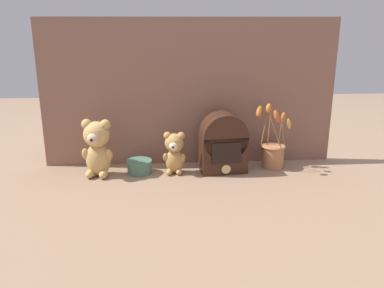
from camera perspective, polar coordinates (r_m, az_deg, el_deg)
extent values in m
plane|color=#8E7056|center=(1.86, 0.04, -4.26)|extent=(4.00, 4.00, 0.00)
cube|color=#845B4C|center=(1.93, -0.32, 7.16)|extent=(1.39, 0.02, 0.69)
ellipsoid|color=tan|center=(1.87, -13.01, -2.14)|extent=(0.12, 0.11, 0.15)
sphere|color=tan|center=(1.83, -13.26, 1.32)|extent=(0.12, 0.12, 0.12)
sphere|color=#D1B289|center=(1.80, -13.67, 0.73)|extent=(0.06, 0.06, 0.06)
sphere|color=black|center=(1.78, -13.92, 0.56)|extent=(0.02, 0.02, 0.02)
sphere|color=tan|center=(1.81, -12.10, 2.67)|extent=(0.05, 0.05, 0.05)
sphere|color=tan|center=(1.84, -14.58, 2.70)|extent=(0.05, 0.05, 0.05)
ellipsoid|color=tan|center=(1.84, -11.60, -1.52)|extent=(0.04, 0.06, 0.07)
ellipsoid|color=tan|center=(1.87, -14.68, -1.40)|extent=(0.04, 0.06, 0.07)
ellipsoid|color=tan|center=(1.85, -12.32, -4.17)|extent=(0.05, 0.07, 0.04)
ellipsoid|color=tan|center=(1.87, -14.10, -4.07)|extent=(0.05, 0.07, 0.04)
ellipsoid|color=tan|center=(1.86, -2.47, -2.43)|extent=(0.09, 0.08, 0.11)
sphere|color=tan|center=(1.83, -2.50, 0.15)|extent=(0.09, 0.09, 0.09)
sphere|color=beige|center=(1.80, -2.62, -0.30)|extent=(0.04, 0.04, 0.04)
sphere|color=black|center=(1.79, -2.68, -0.45)|extent=(0.01, 0.01, 0.01)
sphere|color=tan|center=(1.82, -1.55, 1.15)|extent=(0.03, 0.03, 0.03)
sphere|color=tan|center=(1.83, -3.49, 1.18)|extent=(0.03, 0.03, 0.03)
ellipsoid|color=tan|center=(1.84, -1.29, -1.95)|extent=(0.03, 0.04, 0.05)
ellipsoid|color=tan|center=(1.85, -3.71, -1.89)|extent=(0.03, 0.04, 0.05)
ellipsoid|color=tan|center=(1.85, -1.84, -3.94)|extent=(0.03, 0.05, 0.03)
ellipsoid|color=tan|center=(1.85, -3.24, -3.90)|extent=(0.03, 0.05, 0.03)
cylinder|color=#AD7047|center=(1.96, 11.32, -1.70)|extent=(0.10, 0.10, 0.11)
torus|color=#AD7047|center=(1.95, 11.40, -0.32)|extent=(0.11, 0.11, 0.01)
cylinder|color=olive|center=(1.94, 12.30, 1.79)|extent=(0.01, 0.02, 0.13)
ellipsoid|color=orange|center=(1.93, 12.69, 3.71)|extent=(0.02, 0.03, 0.05)
cylinder|color=olive|center=(1.94, 10.80, 2.43)|extent=(0.02, 0.02, 0.17)
ellipsoid|color=orange|center=(1.92, 10.70, 4.93)|extent=(0.04, 0.04, 0.05)
cylinder|color=olive|center=(1.94, 10.12, 2.24)|extent=(0.04, 0.06, 0.15)
ellipsoid|color=orange|center=(1.94, 9.38, 4.56)|extent=(0.05, 0.05, 0.06)
cylinder|color=olive|center=(1.88, 11.63, 1.67)|extent=(0.07, 0.02, 0.16)
ellipsoid|color=#C65B28|center=(1.83, 11.83, 3.79)|extent=(0.05, 0.03, 0.06)
cylinder|color=olive|center=(1.91, 12.69, 1.24)|extent=(0.04, 0.04, 0.12)
ellipsoid|color=gold|center=(1.89, 13.46, 2.78)|extent=(0.04, 0.04, 0.06)
cube|color=#381E14|center=(1.88, 4.37, -1.31)|extent=(0.22, 0.14, 0.17)
cylinder|color=#381E14|center=(1.85, 4.42, 1.22)|extent=(0.22, 0.14, 0.21)
cube|color=black|center=(1.81, 4.86, -1.30)|extent=(0.13, 0.02, 0.09)
cylinder|color=#D6BC7A|center=(1.84, 4.80, -3.55)|extent=(0.04, 0.01, 0.04)
cylinder|color=#47705B|center=(1.88, -7.40, -3.33)|extent=(0.11, 0.11, 0.05)
cylinder|color=#47705B|center=(1.87, -7.43, -2.44)|extent=(0.12, 0.12, 0.01)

